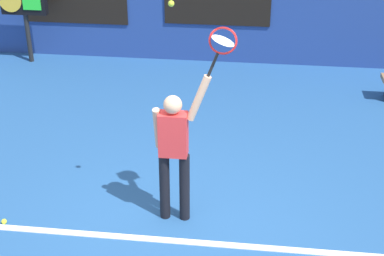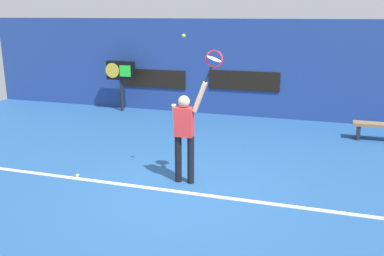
{
  "view_description": "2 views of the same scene",
  "coord_description": "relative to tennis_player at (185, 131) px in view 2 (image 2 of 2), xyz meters",
  "views": [
    {
      "loc": [
        0.9,
        -5.49,
        4.33
      ],
      "look_at": [
        0.17,
        0.36,
        1.29
      ],
      "focal_mm": 53.05,
      "sensor_mm": 36.0,
      "label": 1
    },
    {
      "loc": [
        2.37,
        -6.84,
        3.15
      ],
      "look_at": [
        0.04,
        0.57,
        1.03
      ],
      "focal_mm": 39.61,
      "sensor_mm": 36.0,
      "label": 2
    }
  ],
  "objects": [
    {
      "name": "ground_plane",
      "position": [
        0.04,
        -0.35,
        -1.01
      ],
      "size": [
        18.0,
        18.0,
        0.0
      ],
      "primitive_type": "plane",
      "color": "#23518C"
    },
    {
      "name": "back_wall",
      "position": [
        0.04,
        5.77,
        0.48
      ],
      "size": [
        18.0,
        0.2,
        2.97
      ],
      "primitive_type": "cube",
      "color": "navy",
      "rests_on": "ground_plane"
    },
    {
      "name": "sponsor_banner_center",
      "position": [
        0.04,
        5.65,
        0.11
      ],
      "size": [
        2.2,
        0.03,
        0.6
      ],
      "primitive_type": "cube",
      "color": "black"
    },
    {
      "name": "sponsor_banner_portside",
      "position": [
        -2.96,
        5.65,
        0.04
      ],
      "size": [
        2.2,
        0.03,
        0.6
      ],
      "primitive_type": "cube",
      "color": "black"
    },
    {
      "name": "court_baseline",
      "position": [
        0.04,
        -0.49,
        -1.0
      ],
      "size": [
        10.0,
        0.1,
        0.01
      ],
      "primitive_type": "cube",
      "color": "white",
      "rests_on": "ground_plane"
    },
    {
      "name": "tennis_player",
      "position": [
        0.0,
        0.0,
        0.0
      ],
      "size": [
        0.69,
        0.31,
        1.97
      ],
      "color": "black",
      "rests_on": "ground_plane"
    },
    {
      "name": "tennis_racket",
      "position": [
        0.54,
        -0.0,
        1.33
      ],
      "size": [
        0.4,
        0.27,
        0.62
      ],
      "color": "black"
    },
    {
      "name": "tennis_ball",
      "position": [
        -0.01,
        -0.0,
        1.75
      ],
      "size": [
        0.07,
        0.07,
        0.07
      ],
      "primitive_type": "sphere",
      "color": "#CCE033"
    },
    {
      "name": "scoreboard_clock",
      "position": [
        -3.93,
        5.19,
        0.26
      ],
      "size": [
        0.96,
        0.2,
        1.64
      ],
      "color": "black",
      "rests_on": "ground_plane"
    },
    {
      "name": "court_bench",
      "position": [
        3.9,
        4.08,
        -0.67
      ],
      "size": [
        1.4,
        0.36,
        0.45
      ],
      "color": "olive",
      "rests_on": "ground_plane"
    },
    {
      "name": "spare_ball",
      "position": [
        -2.11,
        -0.41,
        -0.98
      ],
      "size": [
        0.07,
        0.07,
        0.07
      ],
      "primitive_type": "sphere",
      "color": "#CCE033",
      "rests_on": "ground_plane"
    }
  ]
}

